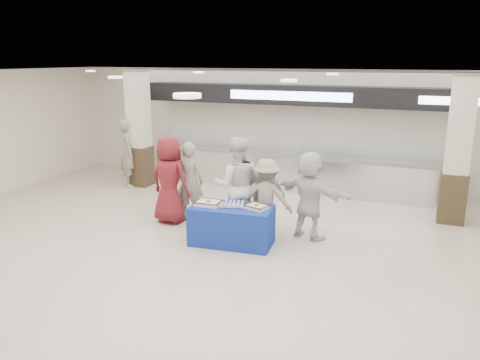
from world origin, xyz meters
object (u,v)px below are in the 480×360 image
at_px(display_table, 232,225).
at_px(civilian_white, 310,195).
at_px(cupcake_tray, 232,204).
at_px(chef_tall, 237,185).
at_px(sheet_cake_right, 257,206).
at_px(soldier_b, 267,198).
at_px(soldier_bg, 129,153).
at_px(sheet_cake_left, 209,203).
at_px(civilian_maroon, 169,180).
at_px(soldier_a, 190,181).
at_px(chef_short, 263,195).

relative_size(display_table, civilian_white, 0.88).
height_order(cupcake_tray, chef_tall, chef_tall).
relative_size(sheet_cake_right, civilian_white, 0.27).
xyz_separation_m(soldier_b, civilian_white, (0.81, 0.23, 0.08)).
bearing_deg(sheet_cake_right, soldier_b, 90.59).
relative_size(soldier_b, soldier_bg, 0.84).
relative_size(sheet_cake_left, civilian_white, 0.28).
relative_size(display_table, civilian_maroon, 0.82).
height_order(civilian_maroon, chef_tall, chef_tall).
height_order(sheet_cake_right, soldier_bg, soldier_bg).
bearing_deg(sheet_cake_right, soldier_a, 154.01).
bearing_deg(soldier_bg, cupcake_tray, -159.09).
bearing_deg(soldier_bg, display_table, -159.43).
xyz_separation_m(cupcake_tray, civilian_white, (1.29, 0.84, 0.10)).
xyz_separation_m(soldier_a, chef_short, (1.74, -0.07, -0.10)).
xyz_separation_m(chef_short, soldier_b, (0.17, -0.28, 0.03)).
distance_m(civilian_maroon, soldier_a, 0.48).
bearing_deg(soldier_a, soldier_b, 165.51).
xyz_separation_m(cupcake_tray, chef_tall, (-0.15, 0.60, 0.21)).
bearing_deg(chef_short, soldier_a, -12.87).
bearing_deg(sheet_cake_left, soldier_b, 38.49).
relative_size(civilian_maroon, chef_short, 1.24).
distance_m(cupcake_tray, chef_tall, 0.65).
height_order(display_table, cupcake_tray, cupcake_tray).
bearing_deg(sheet_cake_left, civilian_maroon, 150.88).
distance_m(chef_short, civilian_white, 0.99).
bearing_deg(cupcake_tray, civilian_white, 33.09).
distance_m(chef_tall, chef_short, 0.59).
bearing_deg(sheet_cake_left, soldier_a, 132.52).
bearing_deg(soldier_bg, civilian_white, -145.30).
height_order(sheet_cake_left, civilian_maroon, civilian_maroon).
height_order(civilian_maroon, soldier_b, civilian_maroon).
bearing_deg(soldier_a, sheet_cake_right, 149.92).
distance_m(chef_short, soldier_bg, 4.96).
bearing_deg(soldier_b, civilian_maroon, -5.36).
bearing_deg(display_table, civilian_maroon, 153.81).
bearing_deg(civilian_maroon, sheet_cake_left, 158.78).
distance_m(sheet_cake_right, chef_tall, 0.88).
distance_m(display_table, sheet_cake_left, 0.62).
relative_size(display_table, cupcake_tray, 3.29).
bearing_deg(civilian_white, soldier_a, 17.35).
bearing_deg(soldier_b, cupcake_tray, 45.99).
bearing_deg(civilian_white, soldier_bg, 1.18).
bearing_deg(civilian_white, display_table, 54.49).
relative_size(chef_short, soldier_bg, 0.81).
xyz_separation_m(sheet_cake_left, chef_tall, (0.29, 0.72, 0.19)).
bearing_deg(cupcake_tray, soldier_b, 51.76).
bearing_deg(civilian_maroon, cupcake_tray, 168.77).
xyz_separation_m(cupcake_tray, soldier_bg, (-4.30, 2.74, 0.16)).
bearing_deg(soldier_b, chef_tall, -4.36).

